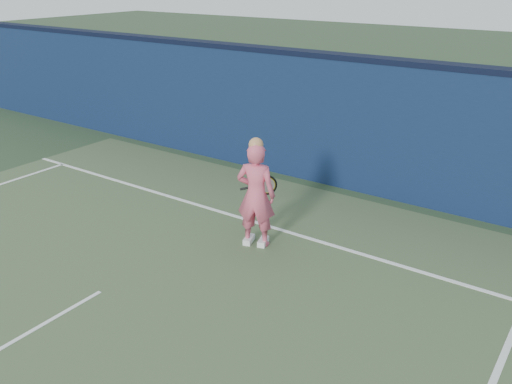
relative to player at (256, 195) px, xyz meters
The scene contains 6 objects.
ground 3.60m from the player, 105.46° to the right, with size 80.00×80.00×0.00m, color #2C4128.
backstop_wall 3.29m from the player, 106.62° to the left, with size 24.00×0.40×2.50m, color #0D1D3D.
wall_cap 3.68m from the player, 106.62° to the left, with size 24.00×0.42×0.10m, color black.
player is the anchor object (origin of this frame).
racket 0.45m from the player, 105.76° to the left, with size 0.59×0.29×0.33m.
court_lines 3.91m from the player, 104.14° to the right, with size 11.00×12.04×0.01m.
Camera 1 is at (5.32, -2.95, 4.06)m, focal length 38.00 mm.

